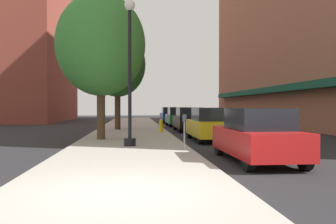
# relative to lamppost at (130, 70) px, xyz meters

# --- Properties ---
(ground_plane) EXTENTS (90.00, 90.00, 0.00)m
(ground_plane) POSITION_rel_lamppost_xyz_m (3.95, 10.21, -3.20)
(ground_plane) COLOR #232326
(sidewalk_slab) EXTENTS (4.80, 50.00, 0.12)m
(sidewalk_slab) POSITION_rel_lamppost_xyz_m (-0.05, 11.21, -3.14)
(sidewalk_slab) COLOR #A8A399
(sidewalk_slab) RESTS_ON ground
(building_far_background) EXTENTS (6.80, 18.00, 16.38)m
(building_far_background) POSITION_rel_lamppost_xyz_m (-11.07, 29.21, 4.97)
(building_far_background) COLOR brown
(building_far_background) RESTS_ON ground
(lamppost) EXTENTS (0.48, 0.48, 5.90)m
(lamppost) POSITION_rel_lamppost_xyz_m (0.00, 0.00, 0.00)
(lamppost) COLOR black
(lamppost) RESTS_ON sidewalk_slab
(fire_hydrant) EXTENTS (0.33, 0.26, 0.79)m
(fire_hydrant) POSITION_rel_lamppost_xyz_m (1.84, 7.56, -2.68)
(fire_hydrant) COLOR gold
(fire_hydrant) RESTS_ON sidewalk_slab
(parking_meter_near) EXTENTS (0.14, 0.09, 1.31)m
(parking_meter_near) POSITION_rel_lamppost_xyz_m (2.00, -1.67, -2.25)
(parking_meter_near) COLOR slate
(parking_meter_near) RESTS_ON sidewalk_slab
(tree_near) EXTENTS (4.33, 4.33, 7.10)m
(tree_near) POSITION_rel_lamppost_xyz_m (-1.44, 3.08, 1.51)
(tree_near) COLOR #4C3823
(tree_near) RESTS_ON sidewalk_slab
(tree_mid) EXTENTS (3.90, 3.90, 6.77)m
(tree_mid) POSITION_rel_lamppost_xyz_m (-0.98, 10.54, 1.42)
(tree_mid) COLOR #422D1E
(tree_mid) RESTS_ON sidewalk_slab
(car_red) EXTENTS (1.80, 4.30, 1.66)m
(car_red) POSITION_rel_lamppost_xyz_m (3.95, -3.83, -2.39)
(car_red) COLOR black
(car_red) RESTS_ON ground
(car_yellow) EXTENTS (1.80, 4.30, 1.66)m
(car_yellow) POSITION_rel_lamppost_xyz_m (3.95, 2.96, -2.39)
(car_yellow) COLOR black
(car_yellow) RESTS_ON ground
(car_black) EXTENTS (1.80, 4.30, 1.66)m
(car_black) POSITION_rel_lamppost_xyz_m (3.95, 9.87, -2.39)
(car_black) COLOR black
(car_black) RESTS_ON ground
(car_green) EXTENTS (1.80, 4.30, 1.66)m
(car_green) POSITION_rel_lamppost_xyz_m (3.95, 16.28, -2.39)
(car_green) COLOR black
(car_green) RESTS_ON ground
(car_blue) EXTENTS (1.80, 4.30, 1.66)m
(car_blue) POSITION_rel_lamppost_xyz_m (3.95, 23.42, -2.39)
(car_blue) COLOR black
(car_blue) RESTS_ON ground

